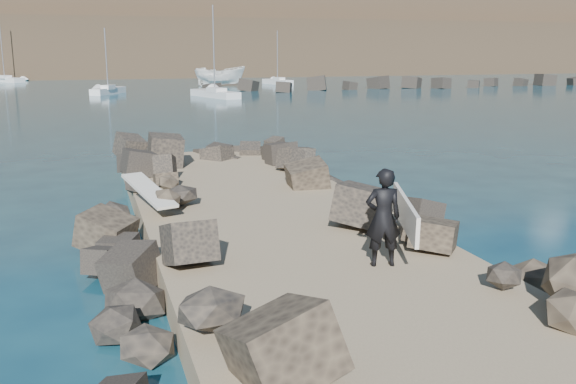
# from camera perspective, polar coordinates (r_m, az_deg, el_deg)

# --- Properties ---
(ground) EXTENTS (800.00, 800.00, 0.00)m
(ground) POSITION_cam_1_polar(r_m,az_deg,el_deg) (15.36, -1.12, -4.69)
(ground) COLOR #0F384C
(ground) RESTS_ON ground
(jetty) EXTENTS (6.00, 26.00, 0.60)m
(jetty) POSITION_cam_1_polar(r_m,az_deg,el_deg) (13.45, 1.28, -5.88)
(jetty) COLOR #8C7759
(jetty) RESTS_ON ground
(riprap_left) EXTENTS (2.60, 22.00, 1.00)m
(riprap_left) POSITION_cam_1_polar(r_m,az_deg,el_deg) (13.28, -11.42, -5.48)
(riprap_left) COLOR black
(riprap_left) RESTS_ON ground
(riprap_right) EXTENTS (2.60, 22.00, 1.00)m
(riprap_right) POSITION_cam_1_polar(r_m,az_deg,el_deg) (14.96, 11.26, -3.42)
(riprap_right) COLOR black
(riprap_right) RESTS_ON ground
(breakwater_secondary) EXTENTS (52.00, 4.00, 1.20)m
(breakwater_secondary) POSITION_cam_1_polar(r_m,az_deg,el_deg) (79.48, 12.27, 9.43)
(breakwater_secondary) COLOR black
(breakwater_secondary) RESTS_ON ground
(headland) EXTENTS (360.00, 140.00, 32.00)m
(headland) POSITION_cam_1_polar(r_m,az_deg,el_deg) (175.03, -13.26, 15.99)
(headland) COLOR #2D4919
(headland) RESTS_ON ground
(surfboard_resting) EXTENTS (1.22, 2.26, 0.07)m
(surfboard_resting) POSITION_cam_1_polar(r_m,az_deg,el_deg) (16.22, -12.24, -0.26)
(surfboard_resting) COLOR silver
(surfboard_resting) RESTS_ON riprap_left
(boat_imported) EXTENTS (6.86, 4.18, 2.49)m
(boat_imported) POSITION_cam_1_polar(r_m,az_deg,el_deg) (83.40, -6.06, 10.21)
(boat_imported) COLOR white
(boat_imported) RESTS_ON ground
(surfer_with_board) EXTENTS (1.18, 2.22, 1.85)m
(surfer_with_board) POSITION_cam_1_polar(r_m,az_deg,el_deg) (11.99, 8.73, -2.20)
(surfer_with_board) COLOR black
(surfer_with_board) RESTS_ON jetty
(sailboat_c) EXTENTS (3.76, 7.49, 8.83)m
(sailboat_c) POSITION_cam_1_polar(r_m,az_deg,el_deg) (63.41, -6.51, 8.67)
(sailboat_c) COLOR white
(sailboat_c) RESTS_ON ground
(sailboat_d) EXTENTS (2.84, 5.91, 7.11)m
(sailboat_d) POSITION_cam_1_polar(r_m,az_deg,el_deg) (86.40, -0.93, 9.77)
(sailboat_d) COLOR white
(sailboat_d) RESTS_ON ground
(sailboat_b) EXTENTS (3.86, 5.41, 6.86)m
(sailboat_b) POSITION_cam_1_polar(r_m,az_deg,el_deg) (70.20, -15.70, 8.66)
(sailboat_b) COLOR white
(sailboat_b) RESTS_ON ground
(sailboat_e) EXTENTS (5.92, 7.26, 9.26)m
(sailboat_e) POSITION_cam_1_polar(r_m,az_deg,el_deg) (101.63, -23.88, 9.13)
(sailboat_e) COLOR white
(sailboat_e) RESTS_ON ground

